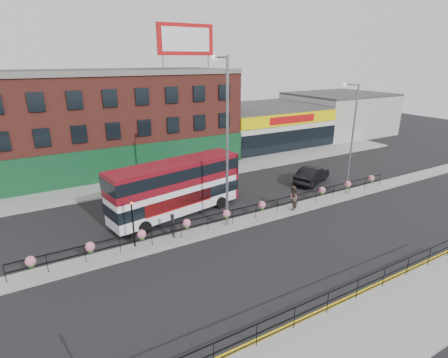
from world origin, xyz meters
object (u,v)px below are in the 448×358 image
pedestrian_a (173,225)px  pedestrian_b (292,198)px  double_decker_bus (176,183)px  lamp_column_east (351,131)px  lamp_column_west (225,130)px  car (312,175)px

pedestrian_a → pedestrian_b: pedestrian_b is taller
pedestrian_b → double_decker_bus: bearing=-55.8°
pedestrian_b → lamp_column_east: (6.33, 0.48, 4.59)m
pedestrian_b → pedestrian_a: bearing=-33.1°
lamp_column_west → lamp_column_east: 12.25m
double_decker_bus → lamp_column_east: (14.37, -3.41, 3.10)m
car → pedestrian_a: size_ratio=3.14×
double_decker_bus → lamp_column_east: size_ratio=1.15×
car → lamp_column_west: 13.88m
pedestrian_a → lamp_column_east: 16.76m
double_decker_bus → pedestrian_b: bearing=-25.8°
double_decker_bus → pedestrian_b: double_decker_bus is taller
pedestrian_b → lamp_column_west: (-5.86, 0.41, 5.84)m
double_decker_bus → lamp_column_west: bearing=-57.9°
pedestrian_a → double_decker_bus: bearing=-18.5°
pedestrian_b → lamp_column_west: 8.28m
double_decker_bus → pedestrian_a: size_ratio=6.52×
lamp_column_west → lamp_column_east: (12.19, 0.07, -1.25)m
car → lamp_column_west: (-11.86, -3.76, 6.15)m
pedestrian_b → lamp_column_east: size_ratio=0.21×
lamp_column_west → lamp_column_east: size_ratio=1.23×
lamp_column_west → lamp_column_east: bearing=0.3°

